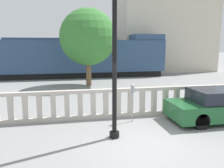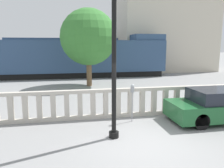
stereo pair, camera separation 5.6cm
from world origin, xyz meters
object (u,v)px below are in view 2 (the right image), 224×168
lamppost (114,43)px  parked_car (219,106)px  parking_meter (132,92)px  train_far (98,53)px  tree_left (88,37)px  train_near (39,58)px

lamppost → parked_car: size_ratio=1.47×
parking_meter → parked_car: parking_meter is taller
train_far → lamppost: bearing=-95.6°
parked_car → lamppost: bearing=-176.3°
parked_car → train_far: size_ratio=0.19×
parking_meter → tree_left: 8.69m
parked_car → tree_left: (-4.57, 8.83, 3.03)m
train_near → train_far: size_ratio=1.13×
train_near → tree_left: tree_left is taller
lamppost → parking_meter: 2.59m
train_near → tree_left: bearing=-50.0°
tree_left → train_far: bearing=79.9°
parked_car → tree_left: 10.39m
lamppost → tree_left: size_ratio=1.08×
tree_left → lamppost: bearing=-90.0°
parked_car → train_near: (-8.82, 13.90, 1.24)m
parked_car → tree_left: size_ratio=0.73×
lamppost → tree_left: (-0.01, 9.69, 0.52)m
parked_car → train_near: train_near is taller
lamppost → tree_left: bearing=90.0°
lamppost → parking_meter: (1.03, 1.41, -1.91)m
lamppost → train_near: 15.41m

